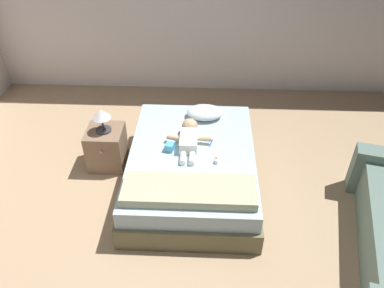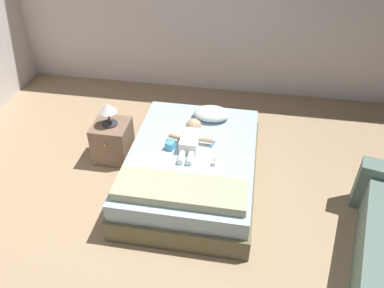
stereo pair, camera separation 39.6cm
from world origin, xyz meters
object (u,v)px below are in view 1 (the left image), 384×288
Objects in this scene: baby_bottle at (217,160)px; toothbrush at (211,142)px; toy_block at (170,147)px; lamp at (101,116)px; baby at (189,137)px; bed at (192,168)px; pillow at (205,112)px; nightstand at (107,147)px.

toothbrush is at bearing 100.02° from baby_bottle.
baby_bottle is at bearing -17.97° from toy_block.
toy_block is (0.76, -0.27, -0.19)m from lamp.
baby is 6.29× the size of toy_block.
baby_bottle is at bearing -46.33° from baby.
bed is 20.01× the size of baby_bottle.
toothbrush is (0.24, -0.00, -0.06)m from baby.
baby is 2.37× the size of lamp.
pillow reaches higher than baby_bottle.
baby_bottle is (0.26, -0.15, 0.25)m from bed.
baby is 6.91× the size of baby_bottle.
pillow reaches higher than nightstand.
toy_block is at bearing -19.80° from lamp.
toothbrush is 1.23m from lamp.
lamp is (-1.12, -0.37, 0.16)m from pillow.
lamp reaches higher than toy_block.
pillow reaches higher than toothbrush.
toy_block is (-0.36, -0.64, -0.02)m from pillow.
baby_bottle is at bearing -19.09° from lamp.
toothbrush is (0.20, 0.16, 0.24)m from bed.
bed is 0.73m from pillow.
baby_bottle is (0.05, -0.31, 0.02)m from toothbrush.
baby_bottle is (0.30, -0.31, -0.04)m from baby.
baby reaches higher than nightstand.
bed is 0.34m from baby.
toothbrush is at bearing -80.50° from pillow.
baby_bottle is at bearing -30.09° from bed.
bed is at bearing -15.94° from nightstand.
toothbrush is 0.27× the size of nightstand.
baby is at bearing 103.68° from bed.
pillow is at bearing 99.50° from toothbrush.
toy_block reaches higher than bed.
baby is at bearing -7.30° from lamp.
bed is 0.35m from toothbrush.
pillow reaches higher than bed.
baby_bottle reaches higher than bed.
bed is 0.36m from toy_block.
baby_bottle is at bearing -80.30° from pillow.
baby is 1.00m from nightstand.
lamp is (-0.96, 0.12, 0.16)m from baby.
baby is 1.36× the size of nightstand.
lamp is 2.66× the size of toy_block.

